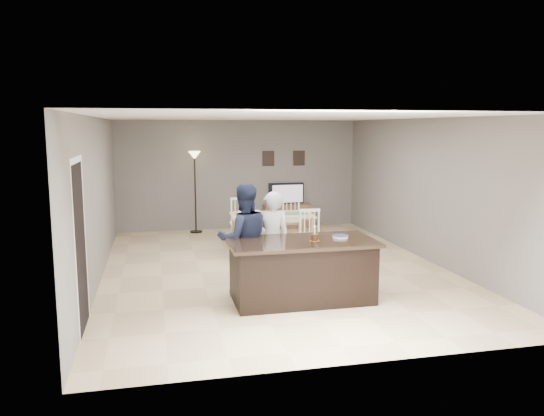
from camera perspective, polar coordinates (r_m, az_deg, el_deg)
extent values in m
plane|color=#CEB184|center=(9.64, 0.27, -6.52)|extent=(8.00, 8.00, 0.00)
plane|color=slate|center=(13.28, -3.58, 3.59)|extent=(6.00, 0.00, 6.00)
plane|color=slate|center=(5.60, 9.44, -3.61)|extent=(6.00, 0.00, 6.00)
plane|color=slate|center=(9.19, -18.28, 0.87)|extent=(0.00, 8.00, 8.00)
plane|color=slate|center=(10.46, 16.52, 1.85)|extent=(0.00, 8.00, 8.00)
plane|color=white|center=(9.30, 0.28, 9.74)|extent=(8.00, 8.00, 0.00)
cube|color=black|center=(7.85, 3.22, -6.89)|extent=(2.00, 1.00, 0.85)
cube|color=black|center=(7.74, 3.25, -3.68)|extent=(2.15, 1.10, 0.05)
cube|color=brown|center=(13.44, 1.68, -0.86)|extent=(1.20, 0.40, 0.60)
imported|color=black|center=(13.42, 1.62, 1.56)|extent=(0.91, 0.12, 0.53)
plane|color=#CF6517|center=(13.34, 1.70, 1.55)|extent=(0.78, 0.00, 0.78)
cube|color=black|center=(13.37, -0.39, 5.35)|extent=(0.30, 0.02, 0.38)
cube|color=black|center=(13.56, 2.93, 5.39)|extent=(0.30, 0.02, 0.38)
plane|color=black|center=(6.99, -19.89, -4.07)|extent=(0.00, 2.10, 2.10)
plane|color=white|center=(6.84, -20.33, 4.87)|extent=(0.00, 1.02, 1.02)
imported|color=silver|center=(8.33, 0.01, -3.49)|extent=(0.57, 0.38, 1.55)
imported|color=#1B223C|center=(8.10, -3.03, -3.33)|extent=(0.85, 0.67, 1.69)
cylinder|color=gold|center=(7.72, 4.60, -3.52)|extent=(0.14, 0.14, 0.00)
cylinder|color=#3E2310|center=(7.70, 4.60, -3.16)|extent=(0.11, 0.11, 0.10)
cylinder|color=white|center=(7.68, 4.61, -2.43)|extent=(0.02, 0.02, 0.11)
sphere|color=#FFBF4C|center=(7.67, 4.62, -1.98)|extent=(0.02, 0.02, 0.02)
cylinder|color=white|center=(7.97, 7.37, -3.15)|extent=(0.23, 0.23, 0.01)
cylinder|color=white|center=(7.97, 7.37, -3.07)|extent=(0.23, 0.23, 0.01)
cylinder|color=white|center=(7.96, 7.37, -2.99)|extent=(0.23, 0.23, 0.01)
cylinder|color=navy|center=(7.96, 7.37, -2.94)|extent=(0.24, 0.24, 0.00)
cube|color=tan|center=(10.76, -0.01, -0.77)|extent=(1.72, 1.04, 0.04)
cylinder|color=tan|center=(10.36, -3.78, -3.36)|extent=(0.06, 0.06, 0.74)
cylinder|color=tan|center=(11.34, 3.43, -2.30)|extent=(0.06, 0.06, 0.74)
cube|color=#3E6F58|center=(10.75, -0.01, -0.64)|extent=(1.48, 0.45, 0.01)
cube|color=white|center=(10.03, -2.60, -3.18)|extent=(0.46, 0.44, 0.04)
cylinder|color=white|center=(9.90, -3.50, -4.79)|extent=(0.03, 0.03, 0.45)
cylinder|color=white|center=(10.26, -1.71, -4.30)|extent=(0.03, 0.03, 0.45)
cube|color=white|center=(9.75, -2.49, -0.41)|extent=(0.40, 0.06, 0.05)
cube|color=white|center=(10.21, 3.81, -2.97)|extent=(0.46, 0.44, 0.04)
cylinder|color=white|center=(10.07, 3.02, -4.56)|extent=(0.03, 0.03, 0.45)
cylinder|color=white|center=(10.46, 4.54, -4.07)|extent=(0.03, 0.03, 0.45)
cube|color=white|center=(9.94, 4.08, -0.24)|extent=(0.40, 0.06, 0.05)
cube|color=white|center=(11.45, -3.42, -1.69)|extent=(0.46, 0.44, 0.04)
cylinder|color=white|center=(11.68, -2.62, -2.70)|extent=(0.03, 0.03, 0.45)
cylinder|color=white|center=(11.32, -4.21, -3.09)|extent=(0.03, 0.03, 0.45)
cube|color=white|center=(11.55, -3.53, 1.01)|extent=(0.40, 0.06, 0.05)
cube|color=white|center=(11.61, 2.22, -1.53)|extent=(0.46, 0.44, 0.04)
cylinder|color=white|center=(11.86, 2.89, -2.53)|extent=(0.03, 0.03, 0.45)
cylinder|color=white|center=(11.47, 1.50, -2.91)|extent=(0.03, 0.03, 0.45)
cube|color=white|center=(11.72, 2.05, 1.13)|extent=(0.40, 0.06, 0.05)
cylinder|color=black|center=(13.02, -8.17, -2.52)|extent=(0.29, 0.29, 0.03)
cylinder|color=black|center=(12.88, -8.25, 1.44)|extent=(0.04, 0.04, 1.80)
cone|color=#FFD98C|center=(12.79, -8.35, 5.64)|extent=(0.29, 0.29, 0.19)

